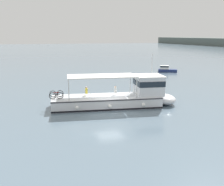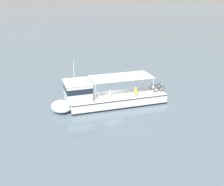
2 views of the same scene
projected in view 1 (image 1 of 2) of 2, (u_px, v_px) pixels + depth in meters
The scene contains 3 objects.
ground_plane at pixel (110, 111), 25.74m from camera, with size 400.00×400.00×0.00m, color slate.
ferry_main at pixel (122, 96), 27.35m from camera, with size 4.77×13.03×5.32m.
motorboat_near_starboard at pixel (166, 69), 52.68m from camera, with size 2.81×3.80×1.26m.
Camera 1 is at (23.73, -7.19, 7.14)m, focal length 43.19 mm.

